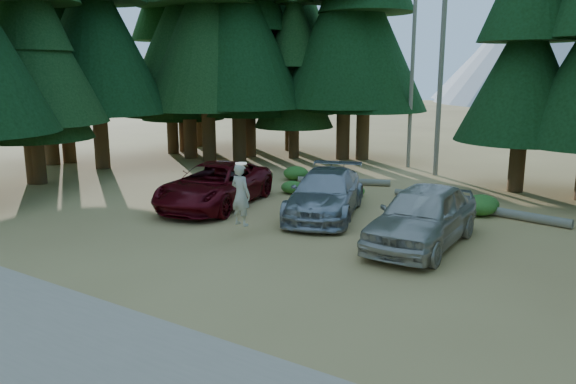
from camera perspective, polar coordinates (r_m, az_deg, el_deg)
name	(u,v)px	position (r m, az deg, el deg)	size (l,w,h in m)	color
ground	(246,249)	(16.55, -4.28, -5.81)	(160.00, 160.00, 0.00)	#A27C44
gravel_strip	(48,336)	(12.40, -23.22, -13.26)	(26.00, 3.50, 0.01)	tan
forest_belt_north	(423,172)	(29.56, 13.54, 2.00)	(36.00, 7.00, 22.00)	black
forest_belt_west	(46,175)	(30.43, -23.38, 1.61)	(6.00, 22.00, 22.00)	black
snag_front	(442,51)	(28.39, 15.38, 13.67)	(0.24, 0.24, 12.00)	slate
snag_back	(412,72)	(30.46, 12.50, 11.82)	(0.20, 0.20, 10.00)	slate
mountain_peak	(573,19)	(101.74, 26.99, 15.37)	(48.00, 50.00, 28.00)	#9CA0A5
red_pickup	(215,185)	(21.63, -7.45, 0.71)	(2.71, 5.88, 1.63)	#57070E
silver_minivan_center	(326,193)	(20.11, 3.84, -0.14)	(2.26, 5.55, 1.61)	#9DA0A5
silver_minivan_right	(423,216)	(17.09, 13.53, -2.35)	(2.16, 5.36, 1.83)	#B8B1A3
frisbee_player	(241,194)	(17.62, -4.83, -0.25)	(0.76, 0.54, 1.99)	beige
log_left	(344,181)	(25.67, 5.67, 1.08)	(0.30, 0.30, 4.20)	slate
log_mid	(432,196)	(23.52, 14.39, -0.36)	(0.25, 0.25, 3.06)	slate
log_right	(496,212)	(21.45, 20.40, -1.87)	(0.33, 0.33, 5.11)	slate
shrub_far_left	(296,173)	(26.62, 0.81, 1.93)	(1.18, 1.18, 0.65)	#29631D
shrub_left	(292,187)	(23.75, 0.44, 0.50)	(0.95, 0.95, 0.52)	#29631D
shrub_center_left	(355,191)	(23.33, 6.79, 0.11)	(0.84, 0.84, 0.46)	#29631D
shrub_center_right	(339,182)	(24.63, 5.16, 0.97)	(1.10, 1.10, 0.60)	#29631D
shrub_right	(480,206)	(21.34, 18.90, -1.37)	(1.19, 1.19, 0.66)	#29631D
shrub_far_right	(482,204)	(21.75, 19.13, -1.13)	(1.20, 1.20, 0.66)	#29631D
shrub_edge_west	(211,172)	(27.75, -7.84, 2.06)	(0.85, 0.85, 0.47)	#29631D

